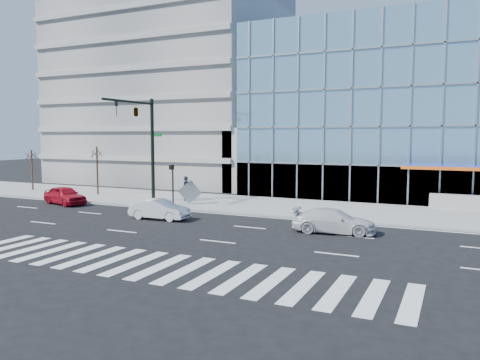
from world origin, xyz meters
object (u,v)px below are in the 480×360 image
(ped_signal_post, at_px, (172,178))
(street_tree_near, at_px, (97,153))
(red_sedan, at_px, (65,195))
(pedestrian, at_px, (186,188))
(white_suv, at_px, (334,221))
(street_tree_far, at_px, (32,155))
(tilted_panel, at_px, (190,192))
(white_sedan, at_px, (159,209))
(traffic_signal, at_px, (141,124))

(ped_signal_post, relative_size, street_tree_near, 0.71)
(street_tree_near, distance_m, red_sedan, 6.14)
(street_tree_near, bearing_deg, pedestrian, -1.58)
(ped_signal_post, height_order, white_suv, ped_signal_post)
(street_tree_far, height_order, red_sedan, street_tree_far)
(ped_signal_post, distance_m, street_tree_far, 17.73)
(tilted_panel, bearing_deg, ped_signal_post, -173.29)
(ped_signal_post, xyz_separation_m, street_tree_near, (-9.50, 2.56, 1.64))
(street_tree_near, xyz_separation_m, pedestrian, (9.30, -0.26, -2.66))
(white_sedan, distance_m, tilted_panel, 5.81)
(ped_signal_post, bearing_deg, white_sedan, -65.59)
(traffic_signal, relative_size, street_tree_far, 2.07)
(traffic_signal, relative_size, white_suv, 1.77)
(red_sedan, bearing_deg, tilted_panel, -54.80)
(traffic_signal, xyz_separation_m, tilted_panel, (3.55, 1.13, -5.10))
(street_tree_near, relative_size, tilted_panel, 3.25)
(street_tree_far, distance_m, pedestrian, 17.46)
(white_sedan, relative_size, tilted_panel, 2.97)
(traffic_signal, relative_size, street_tree_near, 1.89)
(traffic_signal, distance_m, street_tree_near, 7.96)
(white_suv, bearing_deg, traffic_signal, 69.15)
(red_sedan, height_order, pedestrian, pedestrian)
(white_sedan, xyz_separation_m, tilted_panel, (-1.18, 5.68, 0.43))
(street_tree_far, bearing_deg, street_tree_near, 0.00)
(street_tree_far, bearing_deg, white_sedan, -20.75)
(traffic_signal, bearing_deg, white_sedan, -43.86)
(red_sedan, height_order, tilted_panel, tilted_panel)
(ped_signal_post, distance_m, white_suv, 14.03)
(street_tree_near, distance_m, pedestrian, 9.68)
(traffic_signal, bearing_deg, white_suv, -14.27)
(tilted_panel, bearing_deg, traffic_signal, 168.62)
(street_tree_far, relative_size, pedestrian, 2.00)
(street_tree_near, distance_m, white_sedan, 14.26)
(street_tree_near, relative_size, white_sedan, 1.09)
(street_tree_near, relative_size, pedestrian, 2.18)
(ped_signal_post, xyz_separation_m, white_sedan, (2.23, -4.92, -1.50))
(white_suv, bearing_deg, white_sedan, 86.23)
(white_suv, height_order, pedestrian, pedestrian)
(street_tree_far, height_order, white_sedan, street_tree_far)
(ped_signal_post, distance_m, pedestrian, 2.53)
(street_tree_near, bearing_deg, white_suv, -16.95)
(red_sedan, distance_m, pedestrian, 9.35)
(street_tree_far, distance_m, tilted_panel, 18.79)
(street_tree_near, relative_size, red_sedan, 1.02)
(ped_signal_post, xyz_separation_m, tilted_panel, (1.05, 0.76, -1.08))
(ped_signal_post, distance_m, red_sedan, 8.68)
(white_sedan, bearing_deg, tilted_panel, 8.54)
(street_tree_near, bearing_deg, tilted_panel, -9.68)
(traffic_signal, height_order, street_tree_far, traffic_signal)
(street_tree_far, relative_size, white_sedan, 1.00)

